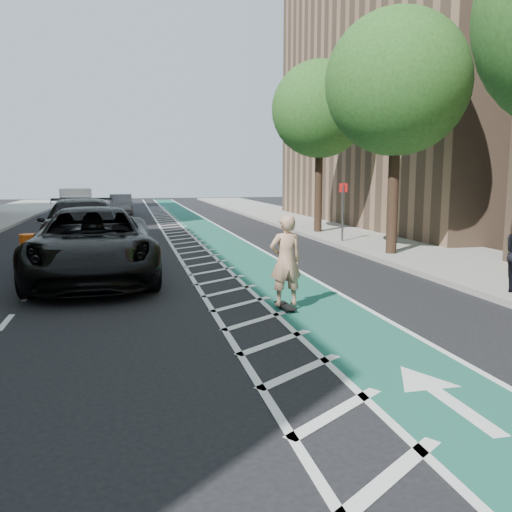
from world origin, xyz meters
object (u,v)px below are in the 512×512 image
object	(u,v)px
barrel_a	(30,252)
suv_far	(82,228)
suv_near	(93,244)
skateboarder	(286,260)

from	to	relation	value
barrel_a	suv_far	bearing A→B (deg)	53.30
suv_near	suv_far	size ratio (longest dim) A/B	1.02
skateboarder	barrel_a	distance (m)	9.21
suv_near	suv_far	world-z (taller)	suv_far
skateboarder	suv_far	distance (m)	9.94
skateboarder	suv_near	bearing A→B (deg)	-51.17
skateboarder	barrel_a	size ratio (longest dim) A/B	1.85
suv_far	barrel_a	world-z (taller)	suv_far
skateboarder	suv_near	distance (m)	6.05
skateboarder	barrel_a	world-z (taller)	skateboarder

